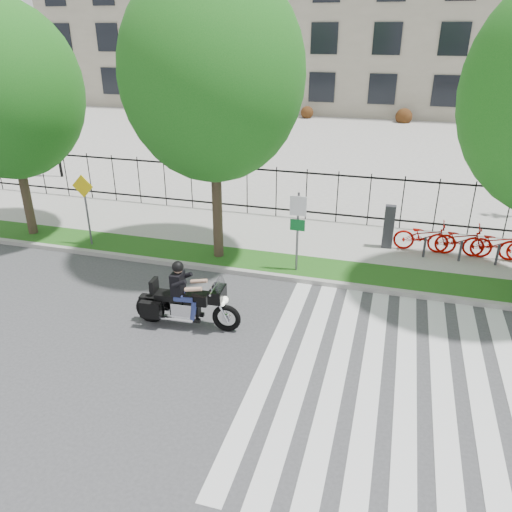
# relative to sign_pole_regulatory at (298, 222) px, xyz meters

# --- Properties ---
(ground) EXTENTS (120.00, 120.00, 0.00)m
(ground) POSITION_rel_sign_pole_regulatory_xyz_m (-1.81, -4.58, -1.74)
(ground) COLOR #3C3C3F
(ground) RESTS_ON ground
(curb) EXTENTS (60.00, 0.20, 0.15)m
(curb) POSITION_rel_sign_pole_regulatory_xyz_m (-1.81, -0.48, -1.66)
(curb) COLOR #9C9A93
(curb) RESTS_ON ground
(grass_verge) EXTENTS (60.00, 1.50, 0.15)m
(grass_verge) POSITION_rel_sign_pole_regulatory_xyz_m (-1.81, 0.37, -1.66)
(grass_verge) COLOR #1E4912
(grass_verge) RESTS_ON ground
(sidewalk) EXTENTS (60.00, 3.50, 0.15)m
(sidewalk) POSITION_rel_sign_pole_regulatory_xyz_m (-1.81, 2.87, -1.66)
(sidewalk) COLOR gray
(sidewalk) RESTS_ON ground
(plaza) EXTENTS (80.00, 34.00, 0.10)m
(plaza) POSITION_rel_sign_pole_regulatory_xyz_m (-1.81, 20.42, -1.69)
(plaza) COLOR gray
(plaza) RESTS_ON ground
(crosswalk_stripes) EXTENTS (5.70, 8.00, 0.01)m
(crosswalk_stripes) POSITION_rel_sign_pole_regulatory_xyz_m (3.02, -4.58, -1.73)
(crosswalk_stripes) COLOR silver
(crosswalk_stripes) RESTS_ON ground
(iron_fence) EXTENTS (30.00, 0.06, 2.00)m
(iron_fence) POSITION_rel_sign_pole_regulatory_xyz_m (-1.81, 4.62, -0.59)
(iron_fence) COLOR black
(iron_fence) RESTS_ON sidewalk
(lamp_post_left) EXTENTS (1.06, 0.70, 4.25)m
(lamp_post_left) POSITION_rel_sign_pole_regulatory_xyz_m (-13.81, 7.42, 1.47)
(lamp_post_left) COLOR black
(lamp_post_left) RESTS_ON ground
(street_tree_0) EXTENTS (5.01, 5.01, 7.87)m
(street_tree_0) POSITION_rel_sign_pole_regulatory_xyz_m (-9.95, 0.37, 3.39)
(street_tree_0) COLOR #362A1D
(street_tree_0) RESTS_ON grass_verge
(street_tree_1) EXTENTS (5.34, 5.34, 8.72)m
(street_tree_1) POSITION_rel_sign_pole_regulatory_xyz_m (-2.69, 0.37, 4.05)
(street_tree_1) COLOR #362A1D
(street_tree_1) RESTS_ON grass_verge
(sign_pole_regulatory) EXTENTS (0.50, 0.09, 2.50)m
(sign_pole_regulatory) POSITION_rel_sign_pole_regulatory_xyz_m (0.00, 0.00, 0.00)
(sign_pole_regulatory) COLOR #59595B
(sign_pole_regulatory) RESTS_ON grass_verge
(sign_pole_warning) EXTENTS (0.78, 0.09, 2.49)m
(sign_pole_warning) POSITION_rel_sign_pole_regulatory_xyz_m (-7.27, 0.00, 0.00)
(sign_pole_warning) COLOR #59595B
(sign_pole_warning) RESTS_ON grass_verge
(motorcycle_rider) EXTENTS (2.83, 0.85, 2.18)m
(motorcycle_rider) POSITION_rel_sign_pole_regulatory_xyz_m (-2.07, -3.69, -1.01)
(motorcycle_rider) COLOR black
(motorcycle_rider) RESTS_ON ground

